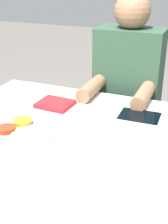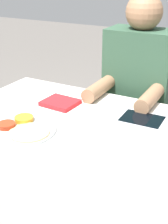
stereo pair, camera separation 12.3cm
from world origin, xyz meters
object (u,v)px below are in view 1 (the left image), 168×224
(red_notebook, at_px, (55,104))
(person_diner, at_px, (126,110))
(thali_tray, at_px, (22,132))
(tablet_device, at_px, (139,117))

(red_notebook, relative_size, person_diner, 0.14)
(thali_tray, distance_m, tablet_device, 0.49)
(thali_tray, xyz_separation_m, person_diner, (0.23, 0.69, -0.16))
(thali_tray, relative_size, person_diner, 0.23)
(red_notebook, distance_m, tablet_device, 0.39)
(thali_tray, height_order, tablet_device, thali_tray)
(person_diner, bearing_deg, red_notebook, -120.25)
(red_notebook, distance_m, person_diner, 0.49)
(thali_tray, relative_size, red_notebook, 1.65)
(red_notebook, xyz_separation_m, tablet_device, (0.39, 0.02, -0.00))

